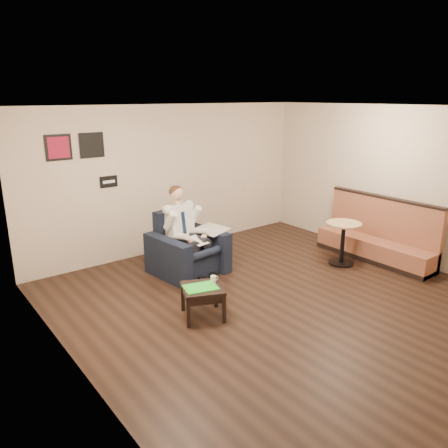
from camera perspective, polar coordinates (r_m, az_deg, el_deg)
ground at (r=6.72m, az=7.24°, el=-9.76°), size 6.00×6.00×0.00m
wall_back at (r=8.55m, az=-6.79°, el=5.89°), size 6.00×0.02×2.80m
wall_left at (r=4.68m, az=-19.21°, el=-3.92°), size 0.02×6.00×2.80m
wall_right at (r=8.59m, az=21.99°, el=4.85°), size 0.02×6.00×2.80m
ceiling at (r=6.03m, az=8.22°, el=14.84°), size 6.00×6.00×0.02m
seating_sign at (r=7.94m, az=-14.83°, el=5.37°), size 0.32×0.02×0.20m
art_print_left at (r=7.57m, az=-20.82°, el=9.32°), size 0.42×0.03×0.42m
art_print_right at (r=7.75m, az=-16.90°, el=9.82°), size 0.42×0.03×0.42m
armchair at (r=7.47m, az=-4.74°, el=-2.59°), size 1.19×1.19×1.04m
seated_man at (r=7.31m, az=-4.10°, el=-1.42°), size 0.79×1.09×1.43m
lap_papers at (r=7.25m, az=-3.51°, el=-2.17°), size 0.29×0.38×0.01m
newspaper at (r=7.60m, az=-1.70°, el=-0.71°), size 0.54×0.63×0.01m
side_table at (r=6.11m, az=-2.80°, el=-10.11°), size 0.72×0.72×0.45m
green_folder at (r=5.99m, az=-3.07°, el=-8.26°), size 0.51×0.43×0.01m
coffee_mug at (r=6.14m, az=-1.41°, el=-7.20°), size 0.11×0.11×0.09m
smartphone at (r=6.16m, az=-2.66°, el=-7.53°), size 0.15×0.13×0.01m
banquette at (r=8.50m, az=19.22°, el=-0.70°), size 0.54×2.26×1.15m
cafe_table at (r=8.16m, az=15.22°, el=-2.45°), size 0.66×0.66×0.77m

